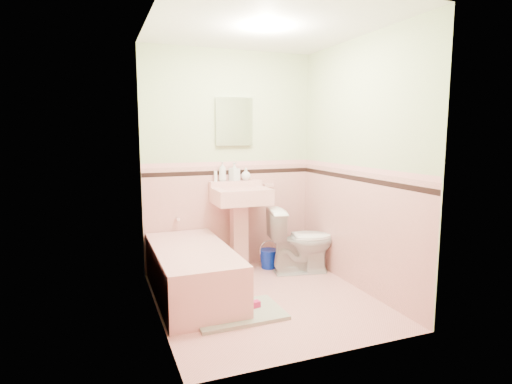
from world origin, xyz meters
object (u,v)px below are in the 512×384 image
object	(u,v)px
soap_bottle_mid	(234,172)
toilet	(301,240)
shoe	(253,305)
soap_bottle_left	(222,171)
soap_bottle_right	(246,174)
medicine_cabinet	(234,122)
bucket	(269,259)
sink	(241,230)
bathtub	(192,273)

from	to	relation	value
soap_bottle_mid	toilet	xyz separation A→B (m)	(0.64, -0.46, -0.76)
toilet	shoe	size ratio (longest dim) A/B	5.50
soap_bottle_left	soap_bottle_right	size ratio (longest dim) A/B	1.55
soap_bottle_left	soap_bottle_mid	world-z (taller)	soap_bottle_left
medicine_cabinet	shoe	world-z (taller)	medicine_cabinet
medicine_cabinet	soap_bottle_left	size ratio (longest dim) A/B	2.45
soap_bottle_left	shoe	size ratio (longest dim) A/B	1.65
soap_bottle_left	bucket	world-z (taller)	soap_bottle_left
soap_bottle_right	shoe	bearing A→B (deg)	-107.26
sink	medicine_cabinet	world-z (taller)	medicine_cabinet
soap_bottle_mid	toilet	size ratio (longest dim) A/B	0.28
soap_bottle_mid	bucket	xyz separation A→B (m)	(0.35, -0.19, -1.02)
sink	bathtub	bearing A→B (deg)	-142.07
soap_bottle_left	soap_bottle_right	distance (m)	0.29
bathtub	toilet	size ratio (longest dim) A/B	2.03
toilet	shoe	xyz separation A→B (m)	(-0.88, -0.79, -0.31)
sink	soap_bottle_right	size ratio (longest dim) A/B	6.74
bathtub	soap_bottle_left	size ratio (longest dim) A/B	6.78
sink	medicine_cabinet	distance (m)	1.24
soap_bottle_mid	toilet	world-z (taller)	soap_bottle_mid
bathtub	shoe	distance (m)	0.70
bathtub	soap_bottle_right	size ratio (longest dim) A/B	10.52
sink	shoe	xyz separation A→B (m)	(-0.26, -1.07, -0.42)
bucket	sink	bearing A→B (deg)	177.84
soap_bottle_mid	toilet	bearing A→B (deg)	-35.70
sink	soap_bottle_mid	world-z (taller)	soap_bottle_mid
soap_bottle_right	shoe	size ratio (longest dim) A/B	1.06
bathtub	soap_bottle_mid	distance (m)	1.33
shoe	bucket	bearing A→B (deg)	51.66
soap_bottle_right	medicine_cabinet	bearing A→B (deg)	166.86
bathtub	soap_bottle_left	bearing A→B (deg)	53.53
bathtub	bucket	size ratio (longest dim) A/B	6.86
medicine_cabinet	soap_bottle_left	world-z (taller)	medicine_cabinet
soap_bottle_right	toilet	distance (m)	0.99
bathtub	sink	xyz separation A→B (m)	(0.68, 0.53, 0.26)
sink	soap_bottle_left	size ratio (longest dim) A/B	4.35
bathtub	toilet	world-z (taller)	toilet
toilet	soap_bottle_mid	bearing A→B (deg)	64.89
bucket	shoe	xyz separation A→B (m)	(-0.60, -1.06, -0.05)
soap_bottle_right	soap_bottle_left	bearing A→B (deg)	180.00
medicine_cabinet	toilet	bearing A→B (deg)	-38.01
medicine_cabinet	shoe	distance (m)	2.10
sink	soap_bottle_right	xyz separation A→B (m)	(0.13, 0.18, 0.62)
soap_bottle_mid	soap_bottle_right	distance (m)	0.15
bathtub	soap_bottle_left	distance (m)	1.27
bathtub	soap_bottle_mid	bearing A→B (deg)	46.77
medicine_cabinet	bucket	distance (m)	1.64
bathtub	toilet	xyz separation A→B (m)	(1.30, 0.25, 0.14)
sink	bucket	xyz separation A→B (m)	(0.34, -0.01, -0.37)
medicine_cabinet	soap_bottle_left	xyz separation A→B (m)	(-0.16, -0.03, -0.56)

